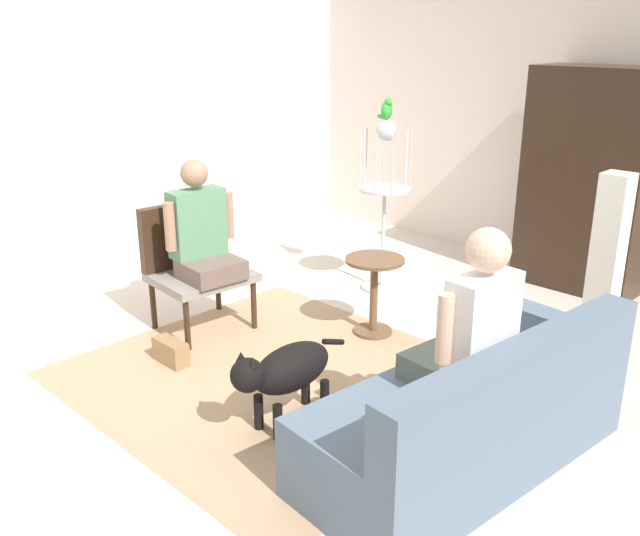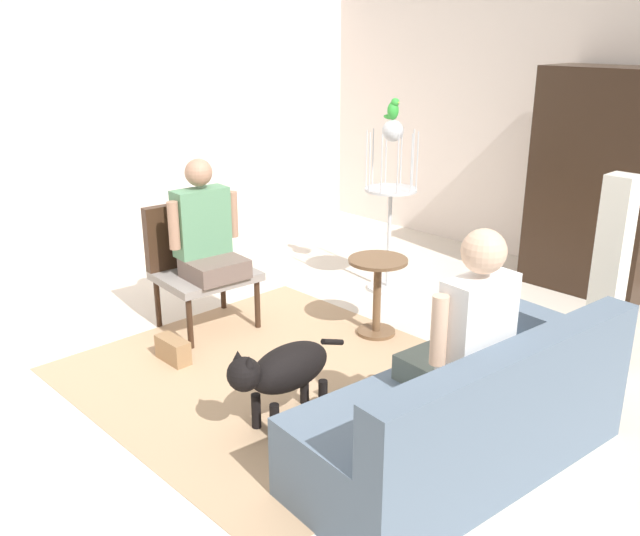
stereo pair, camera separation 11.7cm
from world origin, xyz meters
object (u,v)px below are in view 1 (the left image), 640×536
Objects in this scene: round_end_table at (374,288)px; dog at (286,370)px; handbag at (171,352)px; bird_cage_stand at (384,196)px; couch at (473,415)px; person_on_armchair at (201,232)px; parrot at (387,109)px; column_lamp at (605,274)px; person_on_couch at (472,328)px; armoire_cabinet at (589,181)px; armchair at (192,257)px.

round_end_table reaches higher than dog.
bird_cage_stand is at bearing 87.21° from handbag.
handbag is (-2.13, -0.46, -0.21)m from couch.
couch reaches higher than handbag.
parrot reaches higher than person_on_armchair.
parrot reaches higher than round_end_table.
parrot reaches higher than column_lamp.
dog is 1.17m from handbag.
column_lamp is at bearing 44.15° from handbag.
column_lamp reaches higher than couch.
armoire_cabinet is (-0.79, 3.03, 0.17)m from person_on_couch.
person_on_armchair is 1.35m from round_end_table.
armoire_cabinet is 6.71× the size of handbag.
armchair is 0.64× the size of bird_cage_stand.
armchair reaches higher than round_end_table.
column_lamp is (1.42, 0.67, 0.30)m from round_end_table.
armchair is 1.08× the size of dog.
person_on_armchair is 0.64× the size of column_lamp.
bird_cage_stand is 5.23× the size of handbag.
bird_cage_stand is at bearing 71.22° from armchair.
person_on_couch is at bearing -75.44° from armoire_cabinet.
armchair is at bearing 162.56° from dog.
parrot is at bearing 176.60° from column_lamp.
person_on_armchair is at bearing 118.87° from handbag.
handbag is at bearing -49.93° from armchair.
armoire_cabinet reaches higher than round_end_table.
dog is 0.46× the size of armoire_cabinet.
round_end_table is at bearing 41.58° from person_on_armchair.
column_lamp is 0.70× the size of armoire_cabinet.
person_on_armchair is (0.16, -0.01, 0.24)m from armchair.
person_on_armchair is 0.58× the size of bird_cage_stand.
column_lamp reaches higher than person_on_couch.
dog is at bearing -17.44° from armchair.
handbag is at bearing -178.42° from dog.
parrot is (0.55, 1.62, 1.03)m from armchair.
round_end_table is 0.45× the size of column_lamp.
person_on_armchair is (-2.41, 0.06, 0.50)m from couch.
bird_cage_stand reaches higher than armchair.
couch is 2.05× the size of armchair.
armoire_cabinet reaches higher than couch.
dog is 3.49m from armoire_cabinet.
round_end_table is at bearing 36.77° from armchair.
dog is at bearing -18.79° from person_on_armchair.
handbag is at bearing -61.13° from person_on_armchair.
couch is 1.07m from dog.
armoire_cabinet is 3.80m from handbag.
handbag is (-1.30, -3.47, -0.87)m from armoire_cabinet.
couch is 10.97× the size of parrot.
person_on_armchair is 1.86m from parrot.
person_on_couch is at bearing 23.26° from dog.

